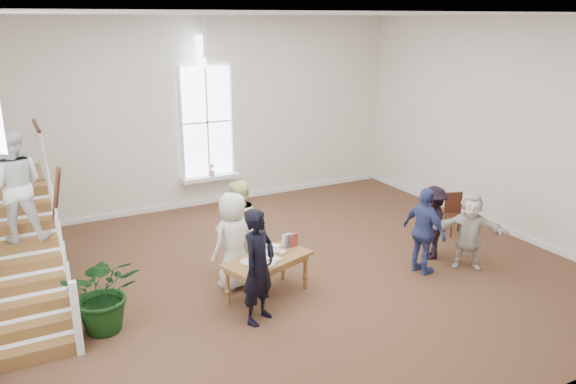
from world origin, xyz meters
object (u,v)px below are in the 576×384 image
library_table (268,262)px  floor_plant (104,292)px  police_officer (259,266)px  woman_cluster_a (424,231)px  woman_cluster_b (433,223)px  woman_cluster_c (470,230)px  elderly_woman (233,241)px  person_yellow (238,227)px  side_chair (455,212)px

library_table → floor_plant: floor_plant is taller
library_table → police_officer: police_officer is taller
woman_cluster_a → woman_cluster_b: bearing=-61.0°
library_table → woman_cluster_c: woman_cluster_c is taller
woman_cluster_b → floor_plant: (-6.05, 0.18, -0.10)m
elderly_woman → floor_plant: (-2.22, -0.44, -0.23)m
person_yellow → woman_cluster_a: 3.33m
person_yellow → woman_cluster_b: (3.53, -1.13, -0.14)m
library_table → police_officer: 0.84m
elderly_woman → woman_cluster_c: 4.33m
person_yellow → woman_cluster_c: size_ratio=1.19×
floor_plant → library_table: bearing=-3.5°
person_yellow → woman_cluster_a: person_yellow is taller
woman_cluster_a → elderly_woman: bearing=63.7°
library_table → police_officer: bearing=-143.4°
police_officer → woman_cluster_b: size_ratio=1.26×
woman_cluster_c → floor_plant: (-6.35, 0.83, -0.11)m
police_officer → woman_cluster_a: (3.33, 0.17, -0.10)m
woman_cluster_c → person_yellow: bearing=-164.6°
police_officer → side_chair: (5.22, 1.39, -0.41)m
police_officer → floor_plant: bearing=127.7°
woman_cluster_b → woman_cluster_c: (0.30, -0.65, 0.01)m
woman_cluster_b → floor_plant: woman_cluster_b is taller
elderly_woman → side_chair: elderly_woman is taller
woman_cluster_c → floor_plant: woman_cluster_c is taller
library_table → elderly_woman: elderly_woman is taller
woman_cluster_b → side_chair: (1.29, 0.76, -0.23)m
library_table → person_yellow: person_yellow is taller
elderly_woman → person_yellow: person_yellow is taller
library_table → woman_cluster_b: bearing=-19.0°
woman_cluster_a → woman_cluster_b: 0.75m
library_table → floor_plant: 2.57m
person_yellow → woman_cluster_c: (3.83, -1.78, -0.14)m
side_chair → woman_cluster_a: bearing=-129.6°
woman_cluster_a → side_chair: woman_cluster_a is taller
side_chair → library_table: bearing=-153.4°
police_officer → elderly_woman: police_officer is taller
person_yellow → floor_plant: bearing=-23.6°
library_table → woman_cluster_a: size_ratio=1.02×
woman_cluster_c → woman_cluster_a: bearing=-152.2°
woman_cluster_b → woman_cluster_c: woman_cluster_c is taller
woman_cluster_a → police_officer: bearing=85.1°
library_table → side_chair: (4.77, 0.74, -0.12)m
police_officer → woman_cluster_b: police_officer is taller
side_chair → person_yellow: bearing=-166.5°
elderly_woman → woman_cluster_b: bearing=151.0°
woman_cluster_b → person_yellow: bearing=-76.7°
library_table → woman_cluster_b: 3.48m
person_yellow → woman_cluster_c: person_yellow is taller
woman_cluster_b → library_table: bearing=-59.5°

